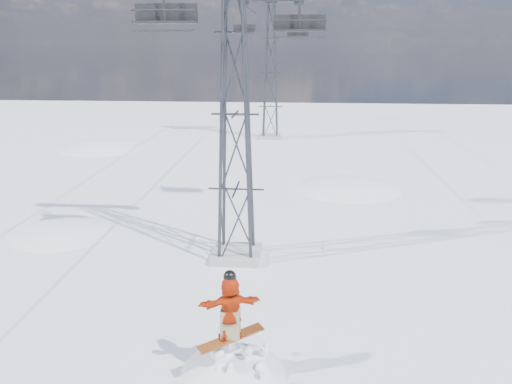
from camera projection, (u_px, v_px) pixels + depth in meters
The scene contains 7 objects.
snow_terrain at pixel (181, 303), 34.92m from camera, with size 39.00×37.00×22.00m.
lift_tower_near at pixel (235, 115), 17.54m from camera, with size 5.20×1.80×11.43m.
lift_tower_far at pixel (271, 73), 41.42m from camera, with size 5.20×1.80×11.43m.
lift_chair_near at pixel (165, 15), 16.26m from camera, with size 2.09×0.60×2.60m.
lift_chair_mid at pixel (299, 24), 20.83m from camera, with size 2.22×0.64×2.75m.
lift_chair_far at pixel (244, 29), 40.73m from camera, with size 1.85×0.53×2.29m.
lift_chair_extra at pixel (298, 34), 48.97m from camera, with size 2.09×0.60×2.60m.
Camera 1 is at (2.91, -9.47, 7.90)m, focal length 35.00 mm.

